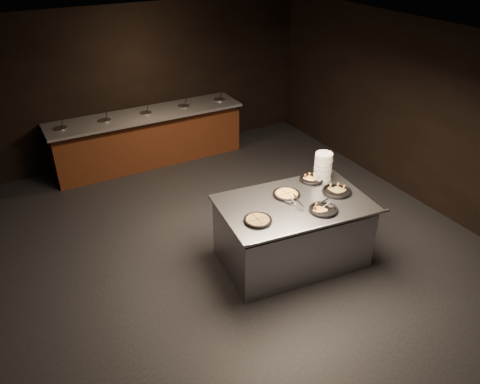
{
  "coord_description": "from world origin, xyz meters",
  "views": [
    {
      "loc": [
        -2.49,
        -4.59,
        4.16
      ],
      "look_at": [
        0.22,
        0.3,
        0.9
      ],
      "focal_mm": 35.0,
      "sensor_mm": 36.0,
      "label": 1
    }
  ],
  "objects_px": {
    "serving_counter": "(292,233)",
    "pan_veggie_whole": "(258,220)",
    "plate_stack": "(323,166)",
    "pan_cheese_whole": "(287,194)"
  },
  "relations": [
    {
      "from": "plate_stack",
      "to": "pan_cheese_whole",
      "type": "bearing_deg",
      "value": -168.08
    },
    {
      "from": "serving_counter",
      "to": "plate_stack",
      "type": "xyz_separation_m",
      "value": [
        0.73,
        0.35,
        0.69
      ]
    },
    {
      "from": "serving_counter",
      "to": "plate_stack",
      "type": "bearing_deg",
      "value": 32.32
    },
    {
      "from": "serving_counter",
      "to": "pan_veggie_whole",
      "type": "height_order",
      "value": "pan_veggie_whole"
    },
    {
      "from": "pan_veggie_whole",
      "to": "serving_counter",
      "type": "bearing_deg",
      "value": 13.06
    },
    {
      "from": "serving_counter",
      "to": "pan_veggie_whole",
      "type": "bearing_deg",
      "value": -160.64
    },
    {
      "from": "pan_veggie_whole",
      "to": "pan_cheese_whole",
      "type": "xyz_separation_m",
      "value": [
        0.66,
        0.35,
        0.0
      ]
    },
    {
      "from": "serving_counter",
      "to": "plate_stack",
      "type": "height_order",
      "value": "plate_stack"
    },
    {
      "from": "plate_stack",
      "to": "pan_veggie_whole",
      "type": "height_order",
      "value": "plate_stack"
    },
    {
      "from": "serving_counter",
      "to": "pan_cheese_whole",
      "type": "bearing_deg",
      "value": 92.51
    }
  ]
}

